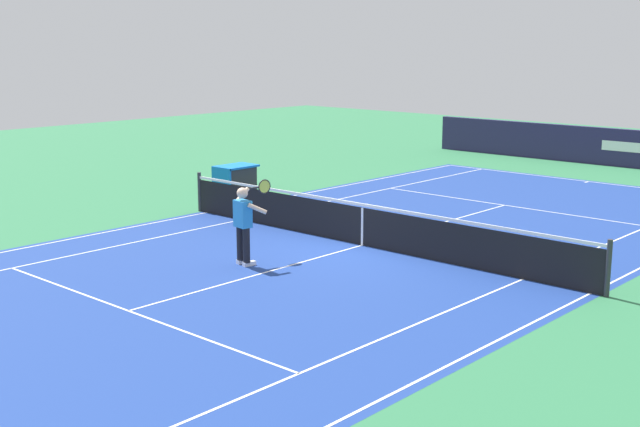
{
  "coord_description": "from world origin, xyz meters",
  "views": [
    {
      "loc": [
        14.3,
        11.7,
        4.6
      ],
      "look_at": [
        1.2,
        -0.23,
        0.9
      ],
      "focal_mm": 46.43,
      "sensor_mm": 36.0,
      "label": 1
    }
  ],
  "objects_px": {
    "tennis_ball": "(424,228)",
    "equipment_cart_tarped": "(235,179)",
    "tennis_player_near": "(244,221)",
    "tennis_net": "(363,224)"
  },
  "relations": [
    {
      "from": "tennis_player_near",
      "to": "tennis_ball",
      "type": "relative_size",
      "value": 25.71
    },
    {
      "from": "tennis_net",
      "to": "tennis_player_near",
      "type": "xyz_separation_m",
      "value": [
        2.97,
        -0.76,
        0.44
      ]
    },
    {
      "from": "tennis_ball",
      "to": "equipment_cart_tarped",
      "type": "distance_m",
      "value": 7.32
    },
    {
      "from": "tennis_net",
      "to": "equipment_cart_tarped",
      "type": "distance_m",
      "value": 7.64
    },
    {
      "from": "tennis_player_near",
      "to": "equipment_cart_tarped",
      "type": "xyz_separation_m",
      "value": [
        -5.54,
        -6.44,
        -0.49
      ]
    },
    {
      "from": "tennis_ball",
      "to": "equipment_cart_tarped",
      "type": "xyz_separation_m",
      "value": [
        -0.29,
        -7.3,
        0.4
      ]
    },
    {
      "from": "tennis_ball",
      "to": "equipment_cart_tarped",
      "type": "height_order",
      "value": "equipment_cart_tarped"
    },
    {
      "from": "tennis_ball",
      "to": "tennis_player_near",
      "type": "bearing_deg",
      "value": -9.27
    },
    {
      "from": "tennis_player_near",
      "to": "tennis_ball",
      "type": "height_order",
      "value": "tennis_player_near"
    },
    {
      "from": "tennis_ball",
      "to": "equipment_cart_tarped",
      "type": "relative_size",
      "value": 0.05
    }
  ]
}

